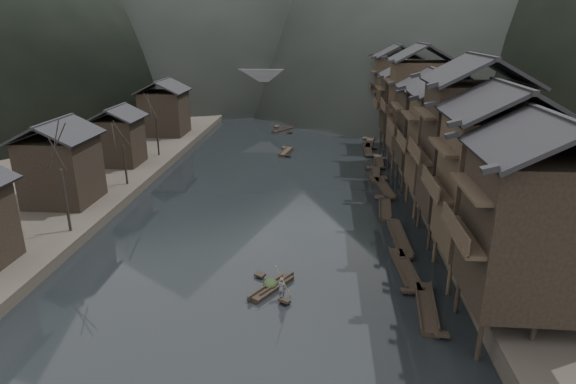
# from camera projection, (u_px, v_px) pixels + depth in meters

# --- Properties ---
(water) EXTENTS (300.00, 300.00, 0.00)m
(water) POSITION_uv_depth(u_px,v_px,m) (253.00, 264.00, 37.85)
(water) COLOR black
(water) RESTS_ON ground
(right_bank) EXTENTS (40.00, 200.00, 1.80)m
(right_bank) POSITION_uv_depth(u_px,v_px,m) (521.00, 143.00, 72.63)
(right_bank) COLOR #2D2823
(right_bank) RESTS_ON ground
(left_bank) EXTENTS (40.00, 200.00, 1.20)m
(left_bank) POSITION_uv_depth(u_px,v_px,m) (75.00, 137.00, 77.90)
(left_bank) COLOR #2D2823
(left_bank) RESTS_ON ground
(stilt_houses) EXTENTS (9.00, 67.60, 15.86)m
(stilt_houses) POSITION_uv_depth(u_px,v_px,m) (437.00, 111.00, 51.68)
(stilt_houses) COLOR black
(stilt_houses) RESTS_ON ground
(left_houses) EXTENTS (8.10, 53.20, 8.73)m
(left_houses) POSITION_uv_depth(u_px,v_px,m) (104.00, 134.00, 56.44)
(left_houses) COLOR black
(left_houses) RESTS_ON left_bank
(bare_trees) EXTENTS (3.95, 42.41, 7.90)m
(bare_trees) POSITION_uv_depth(u_px,v_px,m) (85.00, 150.00, 44.96)
(bare_trees) COLOR black
(bare_trees) RESTS_ON left_bank
(moored_sampans) EXTENTS (2.73, 53.90, 0.47)m
(moored_sampans) POSITION_uv_depth(u_px,v_px,m) (383.00, 190.00, 54.25)
(moored_sampans) COLOR black
(moored_sampans) RESTS_ON water
(midriver_boats) EXTENTS (4.75, 21.13, 0.45)m
(midriver_boats) POSITION_uv_depth(u_px,v_px,m) (284.00, 139.00, 78.60)
(midriver_boats) COLOR black
(midriver_boats) RESTS_ON water
(stone_bridge) EXTENTS (40.00, 6.00, 9.00)m
(stone_bridge) POSITION_uv_depth(u_px,v_px,m) (301.00, 87.00, 103.96)
(stone_bridge) COLOR #4C4C4F
(stone_bridge) RESTS_ON ground
(hero_sampan) EXTENTS (3.06, 4.28, 0.43)m
(hero_sampan) POSITION_uv_depth(u_px,v_px,m) (272.00, 287.00, 34.08)
(hero_sampan) COLOR black
(hero_sampan) RESTS_ON water
(cargo_heap) EXTENTS (1.00, 1.31, 0.60)m
(cargo_heap) POSITION_uv_depth(u_px,v_px,m) (270.00, 279.00, 34.08)
(cargo_heap) COLOR black
(cargo_heap) RESTS_ON hero_sampan
(boatman) EXTENTS (0.67, 0.57, 1.56)m
(boatman) POSITION_uv_depth(u_px,v_px,m) (282.00, 285.00, 32.41)
(boatman) COLOR #525154
(boatman) RESTS_ON hero_sampan
(bamboo_pole) EXTENTS (1.11, 1.64, 3.49)m
(bamboo_pole) POSITION_uv_depth(u_px,v_px,m) (284.00, 251.00, 31.56)
(bamboo_pole) COLOR #8C7A51
(bamboo_pole) RESTS_ON boatman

